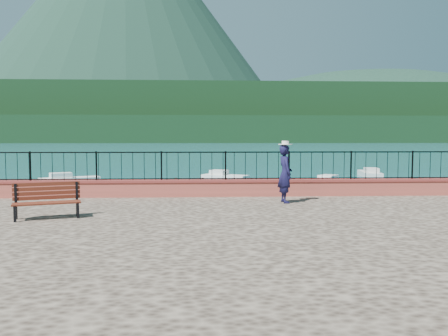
{
  "coord_description": "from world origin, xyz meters",
  "views": [
    {
      "loc": [
        -1.1,
        -11.28,
        3.21
      ],
      "look_at": [
        -0.44,
        2.0,
        2.3
      ],
      "focal_mm": 35.0,
      "sensor_mm": 36.0,
      "label": 1
    }
  ],
  "objects": [
    {
      "name": "boat_1",
      "position": [
        1.49,
        10.96,
        0.4
      ],
      "size": [
        3.84,
        1.59,
        0.8
      ],
      "primitive_type": "cube",
      "rotation": [
        0.0,
        0.0,
        -0.08
      ],
      "color": "silver",
      "rests_on": "ground"
    },
    {
      "name": "far_forest",
      "position": [
        0.0,
        300.0,
        9.0
      ],
      "size": [
        900.0,
        60.0,
        18.0
      ],
      "primitive_type": "cube",
      "color": "black",
      "rests_on": "ground"
    },
    {
      "name": "boat_5",
      "position": [
        12.9,
        24.44,
        0.4
      ],
      "size": [
        2.04,
        4.45,
        0.8
      ],
      "primitive_type": "cube",
      "rotation": [
        0.0,
        0.0,
        1.39
      ],
      "color": "silver",
      "rests_on": "ground"
    },
    {
      "name": "hat",
      "position": [
        1.47,
        2.12,
        3.07
      ],
      "size": [
        0.44,
        0.44,
        0.12
      ],
      "primitive_type": "cylinder",
      "color": "white",
      "rests_on": "person"
    },
    {
      "name": "dock",
      "position": [
        -2.0,
        12.0,
        0.15
      ],
      "size": [
        2.0,
        16.0,
        0.3
      ],
      "primitive_type": "cube",
      "color": "#2D231C",
      "rests_on": "ground"
    },
    {
      "name": "boat_2",
      "position": [
        7.59,
        17.55,
        0.4
      ],
      "size": [
        3.24,
        3.39,
        0.8
      ],
      "primitive_type": "cube",
      "rotation": [
        0.0,
        0.0,
        0.83
      ],
      "color": "silver",
      "rests_on": "ground"
    },
    {
      "name": "foothills",
      "position": [
        0.0,
        360.0,
        22.0
      ],
      "size": [
        900.0,
        120.0,
        44.0
      ],
      "primitive_type": "cube",
      "color": "black",
      "rests_on": "ground"
    },
    {
      "name": "boat_0",
      "position": [
        -7.57,
        11.1,
        0.4
      ],
      "size": [
        4.48,
        2.43,
        0.8
      ],
      "primitive_type": "cube",
      "rotation": [
        0.0,
        0.0,
        0.28
      ],
      "color": "silver",
      "rests_on": "ground"
    },
    {
      "name": "parapet",
      "position": [
        0.0,
        3.7,
        1.49
      ],
      "size": [
        28.0,
        0.46,
        0.58
      ],
      "primitive_type": "cube",
      "color": "#B44B41",
      "rests_on": "promenade"
    },
    {
      "name": "boat_4",
      "position": [
        0.64,
        21.79,
        0.4
      ],
      "size": [
        3.71,
        2.91,
        0.8
      ],
      "primitive_type": "cube",
      "rotation": [
        0.0,
        0.0,
        -0.53
      ],
      "color": "silver",
      "rests_on": "ground"
    },
    {
      "name": "park_bench",
      "position": [
        -4.98,
        -0.27,
        1.47
      ],
      "size": [
        1.68,
        1.0,
        0.89
      ],
      "rotation": [
        0.0,
        0.0,
        0.32
      ],
      "color": "black",
      "rests_on": "promenade"
    },
    {
      "name": "companion_hill",
      "position": [
        220.0,
        560.0,
        0.0
      ],
      "size": [
        448.0,
        384.0,
        180.0
      ],
      "primitive_type": "ellipsoid",
      "color": "#142D23",
      "rests_on": "ground"
    },
    {
      "name": "person",
      "position": [
        1.47,
        2.12,
        2.11
      ],
      "size": [
        0.51,
        0.71,
        1.81
      ],
      "primitive_type": "imported",
      "rotation": [
        0.0,
        0.0,
        1.69
      ],
      "color": "#131133",
      "rests_on": "promenade"
    },
    {
      "name": "volcano",
      "position": [
        -120.0,
        700.0,
        190.0
      ],
      "size": [
        560.0,
        560.0,
        380.0
      ],
      "primitive_type": "cone",
      "color": "#142D23",
      "rests_on": "ground"
    },
    {
      "name": "ground",
      "position": [
        0.0,
        0.0,
        0.0
      ],
      "size": [
        2000.0,
        2000.0,
        0.0
      ],
      "primitive_type": "plane",
      "color": "#19596B",
      "rests_on": "ground"
    },
    {
      "name": "boat_3",
      "position": [
        -10.54,
        20.15,
        0.4
      ],
      "size": [
        4.23,
        2.98,
        0.8
      ],
      "primitive_type": "cube",
      "rotation": [
        0.0,
        0.0,
        0.46
      ],
      "color": "silver",
      "rests_on": "ground"
    },
    {
      "name": "railing",
      "position": [
        0.0,
        3.7,
        2.25
      ],
      "size": [
        27.0,
        0.05,
        0.95
      ],
      "primitive_type": "cube",
      "color": "black",
      "rests_on": "parapet"
    }
  ]
}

